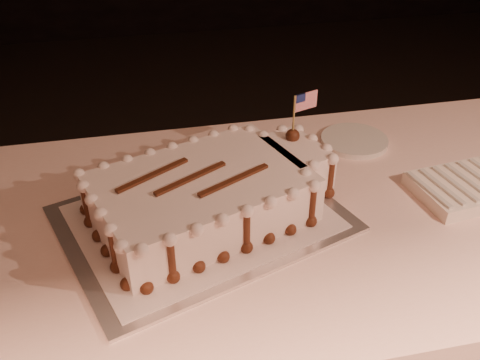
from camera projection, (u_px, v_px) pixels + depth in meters
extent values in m
cube|color=#FFD4C5|center=(342.00, 317.00, 1.37)|extent=(2.40, 0.80, 0.75)
cube|color=silver|center=(202.00, 219.00, 1.10)|extent=(0.65, 0.56, 0.01)
cube|color=silver|center=(202.00, 217.00, 1.10)|extent=(0.58, 0.51, 0.00)
cube|color=white|center=(201.00, 197.00, 1.07)|extent=(0.48, 0.39, 0.10)
cube|color=white|center=(295.00, 165.00, 1.17)|extent=(0.14, 0.18, 0.10)
sphere|color=#522614|center=(147.00, 288.00, 0.92)|extent=(0.03, 0.03, 0.03)
sphere|color=#522614|center=(173.00, 277.00, 0.94)|extent=(0.03, 0.03, 0.03)
sphere|color=#522614|center=(199.00, 267.00, 0.96)|extent=(0.03, 0.03, 0.03)
sphere|color=#522614|center=(223.00, 257.00, 0.98)|extent=(0.03, 0.03, 0.03)
sphere|color=#522614|center=(246.00, 247.00, 1.00)|extent=(0.03, 0.03, 0.03)
sphere|color=#522614|center=(269.00, 238.00, 1.03)|extent=(0.03, 0.03, 0.03)
sphere|color=#522614|center=(290.00, 230.00, 1.05)|extent=(0.03, 0.03, 0.03)
sphere|color=#522614|center=(311.00, 221.00, 1.07)|extent=(0.03, 0.03, 0.03)
sphere|color=#522614|center=(302.00, 209.00, 1.10)|extent=(0.03, 0.03, 0.03)
sphere|color=#522614|center=(310.00, 200.00, 1.13)|extent=(0.03, 0.03, 0.03)
sphere|color=#522614|center=(329.00, 193.00, 1.15)|extent=(0.03, 0.03, 0.03)
sphere|color=#522614|center=(323.00, 183.00, 1.18)|extent=(0.03, 0.03, 0.03)
sphere|color=#522614|center=(309.00, 172.00, 1.22)|extent=(0.03, 0.03, 0.03)
sphere|color=#522614|center=(296.00, 162.00, 1.25)|extent=(0.03, 0.03, 0.03)
sphere|color=#522614|center=(280.00, 162.00, 1.25)|extent=(0.03, 0.03, 0.03)
sphere|color=#522614|center=(262.00, 168.00, 1.23)|extent=(0.03, 0.03, 0.03)
sphere|color=#522614|center=(249.00, 163.00, 1.25)|extent=(0.03, 0.03, 0.03)
sphere|color=#522614|center=(233.00, 162.00, 1.25)|extent=(0.03, 0.03, 0.03)
sphere|color=#522614|center=(215.00, 168.00, 1.23)|extent=(0.03, 0.03, 0.03)
sphere|color=#522614|center=(195.00, 174.00, 1.21)|extent=(0.03, 0.03, 0.03)
sphere|color=#522614|center=(175.00, 181.00, 1.19)|extent=(0.03, 0.03, 0.03)
sphere|color=#522614|center=(154.00, 188.00, 1.17)|extent=(0.03, 0.03, 0.03)
sphere|color=#522614|center=(132.00, 194.00, 1.15)|extent=(0.03, 0.03, 0.03)
sphere|color=#522614|center=(109.00, 202.00, 1.12)|extent=(0.03, 0.03, 0.03)
sphere|color=#522614|center=(86.00, 209.00, 1.10)|extent=(0.03, 0.03, 0.03)
sphere|color=#522614|center=(90.00, 222.00, 1.07)|extent=(0.03, 0.03, 0.03)
sphere|color=#522614|center=(98.00, 236.00, 1.03)|extent=(0.03, 0.03, 0.03)
sphere|color=#522614|center=(107.00, 251.00, 1.00)|extent=(0.03, 0.03, 0.03)
sphere|color=#522614|center=(117.00, 267.00, 0.96)|extent=(0.03, 0.03, 0.03)
sphere|color=#522614|center=(127.00, 284.00, 0.92)|extent=(0.03, 0.03, 0.03)
sphere|color=white|center=(141.00, 250.00, 0.87)|extent=(0.03, 0.03, 0.03)
sphere|color=white|center=(170.00, 240.00, 0.89)|extent=(0.03, 0.03, 0.03)
sphere|color=white|center=(197.00, 230.00, 0.91)|extent=(0.03, 0.03, 0.03)
sphere|color=white|center=(222.00, 220.00, 0.93)|extent=(0.03, 0.03, 0.03)
sphere|color=white|center=(247.00, 211.00, 0.96)|extent=(0.03, 0.03, 0.03)
sphere|color=white|center=(270.00, 202.00, 0.98)|extent=(0.03, 0.03, 0.03)
sphere|color=white|center=(293.00, 194.00, 1.00)|extent=(0.03, 0.03, 0.03)
sphere|color=white|center=(314.00, 186.00, 1.02)|extent=(0.03, 0.03, 0.03)
sphere|color=white|center=(305.00, 174.00, 1.05)|extent=(0.03, 0.03, 0.03)
sphere|color=white|center=(313.00, 166.00, 1.08)|extent=(0.03, 0.03, 0.03)
sphere|color=white|center=(333.00, 159.00, 1.10)|extent=(0.03, 0.03, 0.03)
sphere|color=white|center=(327.00, 149.00, 1.13)|extent=(0.03, 0.03, 0.03)
sphere|color=white|center=(312.00, 139.00, 1.17)|extent=(0.03, 0.03, 0.03)
sphere|color=white|center=(298.00, 130.00, 1.21)|extent=(0.03, 0.03, 0.03)
sphere|color=white|center=(282.00, 130.00, 1.20)|extent=(0.03, 0.03, 0.03)
sphere|color=white|center=(263.00, 136.00, 1.18)|extent=(0.03, 0.03, 0.03)
sphere|color=white|center=(249.00, 131.00, 1.20)|extent=(0.03, 0.03, 0.03)
sphere|color=white|center=(233.00, 130.00, 1.21)|extent=(0.03, 0.03, 0.03)
sphere|color=white|center=(213.00, 136.00, 1.18)|extent=(0.03, 0.03, 0.03)
sphere|color=white|center=(193.00, 141.00, 1.16)|extent=(0.03, 0.03, 0.03)
sphere|color=white|center=(172.00, 148.00, 1.14)|extent=(0.03, 0.03, 0.03)
sphere|color=white|center=(150.00, 154.00, 1.12)|extent=(0.03, 0.03, 0.03)
sphere|color=white|center=(127.00, 161.00, 1.10)|extent=(0.03, 0.03, 0.03)
sphere|color=white|center=(104.00, 167.00, 1.08)|extent=(0.03, 0.03, 0.03)
sphere|color=white|center=(79.00, 175.00, 1.05)|extent=(0.03, 0.03, 0.03)
sphere|color=white|center=(83.00, 187.00, 1.02)|extent=(0.03, 0.03, 0.03)
sphere|color=white|center=(91.00, 200.00, 0.98)|extent=(0.03, 0.03, 0.03)
sphere|color=white|center=(101.00, 214.00, 0.95)|extent=(0.03, 0.03, 0.03)
sphere|color=white|center=(110.00, 230.00, 0.91)|extent=(0.03, 0.03, 0.03)
sphere|color=white|center=(121.00, 247.00, 0.88)|extent=(0.03, 0.03, 0.03)
cylinder|color=#522614|center=(172.00, 260.00, 0.92)|extent=(0.01, 0.01, 0.09)
sphere|color=#522614|center=(173.00, 276.00, 0.94)|extent=(0.02, 0.02, 0.02)
cylinder|color=#522614|center=(247.00, 230.00, 0.98)|extent=(0.01, 0.01, 0.09)
sphere|color=#522614|center=(246.00, 246.00, 1.00)|extent=(0.02, 0.02, 0.02)
cylinder|color=#522614|center=(312.00, 205.00, 1.05)|extent=(0.01, 0.01, 0.09)
sphere|color=#522614|center=(311.00, 220.00, 1.07)|extent=(0.02, 0.02, 0.02)
cylinder|color=#522614|center=(331.00, 177.00, 1.13)|extent=(0.01, 0.01, 0.09)
sphere|color=#522614|center=(329.00, 192.00, 1.15)|extent=(0.02, 0.02, 0.02)
cylinder|color=#522614|center=(297.00, 147.00, 1.23)|extent=(0.01, 0.01, 0.09)
sphere|color=#522614|center=(296.00, 161.00, 1.25)|extent=(0.02, 0.02, 0.02)
cylinder|color=#522614|center=(249.00, 148.00, 1.23)|extent=(0.01, 0.01, 0.09)
sphere|color=#522614|center=(249.00, 162.00, 1.25)|extent=(0.02, 0.02, 0.02)
cylinder|color=#522614|center=(194.00, 159.00, 1.19)|extent=(0.01, 0.01, 0.09)
sphere|color=#522614|center=(195.00, 174.00, 1.21)|extent=(0.02, 0.02, 0.02)
cylinder|color=#522614|center=(130.00, 179.00, 1.12)|extent=(0.01, 0.01, 0.09)
sphere|color=#522614|center=(132.00, 194.00, 1.14)|extent=(0.02, 0.02, 0.02)
cylinder|color=#522614|center=(87.00, 205.00, 1.04)|extent=(0.01, 0.01, 0.09)
sphere|color=#522614|center=(90.00, 221.00, 1.07)|extent=(0.02, 0.02, 0.02)
cylinder|color=#522614|center=(114.00, 250.00, 0.94)|extent=(0.01, 0.01, 0.09)
sphere|color=#522614|center=(117.00, 266.00, 0.96)|extent=(0.02, 0.02, 0.02)
cube|color=#522614|center=(153.00, 175.00, 1.04)|extent=(0.15, 0.10, 0.01)
cube|color=#522614|center=(191.00, 178.00, 1.03)|extent=(0.15, 0.09, 0.01)
cube|color=#522614|center=(234.00, 180.00, 1.02)|extent=(0.15, 0.09, 0.01)
sphere|color=#522614|center=(293.00, 136.00, 1.16)|extent=(0.03, 0.03, 0.03)
cylinder|color=#AB8B49|center=(294.00, 121.00, 1.14)|extent=(0.00, 0.00, 0.12)
cube|color=red|center=(306.00, 101.00, 1.13)|extent=(0.05, 0.02, 0.04)
cube|color=navy|center=(300.00, 98.00, 1.12)|extent=(0.02, 0.01, 0.02)
cube|color=white|center=(466.00, 188.00, 1.17)|extent=(0.24, 0.19, 0.03)
cube|color=silver|center=(429.00, 189.00, 1.13)|extent=(0.03, 0.14, 0.01)
cube|color=silver|center=(442.00, 187.00, 1.14)|extent=(0.03, 0.14, 0.01)
cube|color=silver|center=(455.00, 184.00, 1.15)|extent=(0.03, 0.14, 0.01)
cube|color=silver|center=(468.00, 181.00, 1.16)|extent=(0.03, 0.14, 0.01)
cylinder|color=silver|center=(354.00, 140.00, 1.36)|extent=(0.17, 0.17, 0.01)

